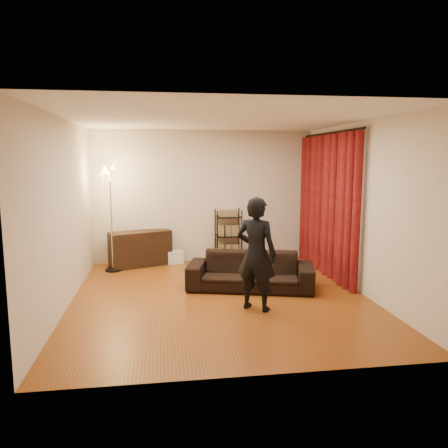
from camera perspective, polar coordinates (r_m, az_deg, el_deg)
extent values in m
plane|color=brown|center=(6.86, -0.47, -9.52)|extent=(5.00, 5.00, 0.00)
plane|color=white|center=(6.54, -0.50, 13.57)|extent=(5.00, 5.00, 0.00)
plane|color=beige|center=(9.04, -2.64, 3.62)|extent=(5.00, 0.00, 5.00)
plane|color=beige|center=(4.13, 4.22, -2.35)|extent=(5.00, 0.00, 5.00)
plane|color=beige|center=(6.65, -20.08, 1.31)|extent=(0.00, 5.00, 5.00)
plane|color=beige|center=(7.22, 17.50, 1.98)|extent=(0.00, 5.00, 5.00)
cylinder|color=black|center=(8.18, 13.78, 11.49)|extent=(0.04, 2.65, 0.04)
imported|color=black|center=(7.21, 3.46, -6.16)|extent=(2.17, 1.28, 0.59)
imported|color=black|center=(6.14, 4.22, -3.90)|extent=(0.70, 0.66, 1.61)
cube|color=black|center=(8.88, -10.86, -3.16)|extent=(1.28, 0.85, 0.70)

